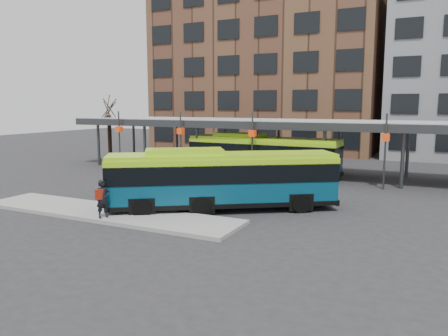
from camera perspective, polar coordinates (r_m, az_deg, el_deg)
ground at (r=21.81m, az=1.24°, el=-5.89°), size 120.00×120.00×0.00m
boarding_island at (r=22.27m, az=-15.14°, el=-5.64°), size 14.00×3.00×0.18m
canopy at (r=33.32m, az=10.53°, el=5.69°), size 40.00×6.53×4.80m
tree at (r=41.27m, az=-14.70°, el=3.98°), size 1.64×1.64×5.60m
building_brick at (r=54.86m, az=5.95°, el=14.18°), size 26.00×14.00×22.00m
bus_front at (r=22.12m, az=-0.34°, el=-1.33°), size 10.88×8.40×3.16m
bus_rear at (r=33.03m, az=5.00°, el=1.85°), size 11.59×2.89×3.18m
pedestrian at (r=20.77m, az=-15.56°, el=-3.87°), size 0.64×0.76×1.77m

